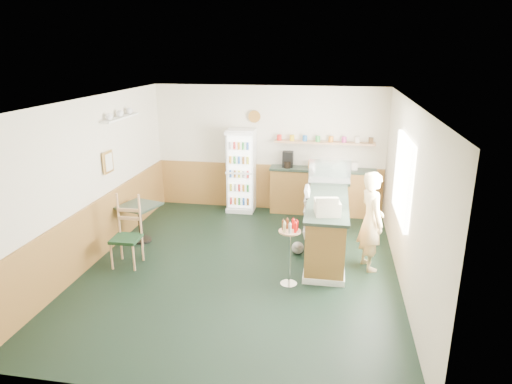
% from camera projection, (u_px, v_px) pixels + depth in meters
% --- Properties ---
extents(ground, '(6.00, 6.00, 0.00)m').
position_uv_depth(ground, '(241.00, 267.00, 7.51)').
color(ground, black).
rests_on(ground, ground).
extents(room_envelope, '(5.04, 6.02, 2.72)m').
position_uv_depth(room_envelope, '(236.00, 166.00, 7.78)').
color(room_envelope, beige).
rests_on(room_envelope, ground).
extents(service_counter, '(0.68, 3.01, 1.01)m').
position_uv_depth(service_counter, '(327.00, 222.00, 8.16)').
color(service_counter, olive).
rests_on(service_counter, ground).
extents(back_counter, '(2.24, 0.42, 1.69)m').
position_uv_depth(back_counter, '(321.00, 189.00, 9.78)').
color(back_counter, olive).
rests_on(back_counter, ground).
extents(drinks_fridge, '(0.59, 0.52, 1.80)m').
position_uv_depth(drinks_fridge, '(241.00, 171.00, 9.90)').
color(drinks_fridge, white).
rests_on(drinks_fridge, ground).
extents(display_case, '(0.78, 0.41, 0.44)m').
position_uv_depth(display_case, '(330.00, 172.00, 8.54)').
color(display_case, silver).
rests_on(display_case, service_counter).
extents(cash_register, '(0.43, 0.45, 0.21)m').
position_uv_depth(cash_register, '(327.00, 207.00, 6.97)').
color(cash_register, beige).
rests_on(cash_register, service_counter).
extents(shopkeeper, '(0.55, 0.64, 1.63)m').
position_uv_depth(shopkeeper, '(371.00, 221.00, 7.25)').
color(shopkeeper, tan).
rests_on(shopkeeper, ground).
extents(condiment_stand, '(0.33, 0.33, 1.03)m').
position_uv_depth(condiment_stand, '(290.00, 244.00, 6.75)').
color(condiment_stand, silver).
rests_on(condiment_stand, ground).
extents(newspaper_rack, '(0.09, 0.46, 0.91)m').
position_uv_depth(newspaper_rack, '(307.00, 212.00, 8.01)').
color(newspaper_rack, black).
rests_on(newspaper_rack, ground).
extents(cafe_table, '(0.80, 0.80, 0.71)m').
position_uv_depth(cafe_table, '(140.00, 216.00, 8.37)').
color(cafe_table, black).
rests_on(cafe_table, ground).
extents(cafe_chair, '(0.45, 0.45, 1.17)m').
position_uv_depth(cafe_chair, '(128.00, 228.00, 7.49)').
color(cafe_chair, black).
rests_on(cafe_chair, ground).
extents(dog_doorstop, '(0.21, 0.28, 0.26)m').
position_uv_depth(dog_doorstop, '(298.00, 247.00, 7.94)').
color(dog_doorstop, gray).
rests_on(dog_doorstop, ground).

